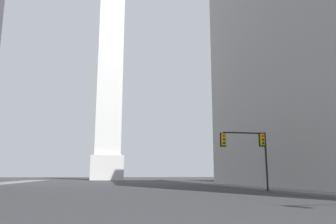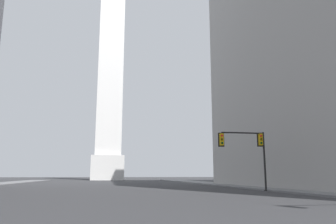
{
  "view_description": "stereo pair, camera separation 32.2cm",
  "coord_description": "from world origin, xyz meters",
  "views": [
    {
      "loc": [
        -0.78,
        -2.29,
        1.49
      ],
      "look_at": [
        12.08,
        64.41,
        14.51
      ],
      "focal_mm": 35.0,
      "sensor_mm": 36.0,
      "label": 1
    },
    {
      "loc": [
        -0.46,
        -2.35,
        1.49
      ],
      "look_at": [
        12.08,
        64.41,
        14.51
      ],
      "focal_mm": 35.0,
      "sensor_mm": 36.0,
      "label": 2
    }
  ],
  "objects": [
    {
      "name": "traffic_light_mid_right",
      "position": [
        12.72,
        26.6,
        4.17
      ],
      "size": [
        4.66,
        0.52,
        5.48
      ],
      "color": "black",
      "rests_on": "ground_plane"
    },
    {
      "name": "obelisk",
      "position": [
        0.0,
        91.65,
        33.63
      ],
      "size": [
        8.86,
        8.86,
        70.48
      ],
      "color": "silver",
      "rests_on": "ground_plane"
    },
    {
      "name": "sidewalk_right",
      "position": [
        16.77,
        32.99,
        0.07
      ],
      "size": [
        5.0,
        109.97,
        0.15
      ],
      "primitive_type": "cube",
      "color": "slate",
      "rests_on": "ground_plane"
    }
  ]
}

